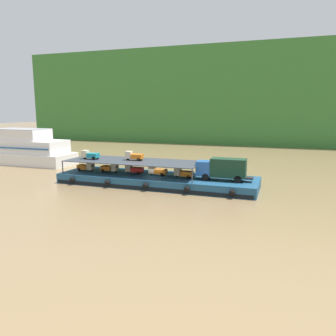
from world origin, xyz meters
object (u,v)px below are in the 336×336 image
object	(u,v)px
cargo_barge	(157,180)
mini_truck_lower_stern	(86,167)
mini_truck_lower_bow	(183,173)
passenger_ferry_upstream	(25,149)
mini_truck_upper_mid	(134,156)
mini_truck_upper_stern	(90,155)
covered_lorry	(223,168)
mini_truck_lower_fore	(157,171)
mini_truck_lower_aft	(110,168)
mini_truck_lower_mid	(134,169)

from	to	relation	value
cargo_barge	mini_truck_lower_stern	distance (m)	12.01
mini_truck_lower_bow	passenger_ferry_upstream	xyz separation A→B (m)	(-37.43, 9.95, 0.86)
mini_truck_upper_mid	passenger_ferry_upstream	xyz separation A→B (m)	(-29.22, 9.12, -1.14)
mini_truck_lower_bow	mini_truck_upper_stern	bearing A→B (deg)	-178.57
mini_truck_upper_mid	mini_truck_upper_stern	bearing A→B (deg)	-170.25
mini_truck_lower_bow	mini_truck_upper_mid	world-z (taller)	mini_truck_upper_mid
covered_lorry	mini_truck_lower_fore	xyz separation A→B (m)	(-9.80, 0.27, -1.00)
mini_truck_lower_fore	mini_truck_lower_bow	xyz separation A→B (m)	(4.11, -0.27, 0.00)
mini_truck_lower_fore	passenger_ferry_upstream	bearing A→B (deg)	163.81
covered_lorry	mini_truck_lower_bow	size ratio (longest dim) A/B	2.84
covered_lorry	mini_truck_lower_aft	size ratio (longest dim) A/B	2.87
mini_truck_lower_bow	mini_truck_upper_mid	size ratio (longest dim) A/B	1.00
mini_truck_lower_stern	covered_lorry	bearing A→B (deg)	0.34
mini_truck_lower_mid	passenger_ferry_upstream	xyz separation A→B (m)	(-29.36, 9.46, 0.86)
mini_truck_upper_stern	passenger_ferry_upstream	bearing A→B (deg)	155.04
mini_truck_lower_bow	mini_truck_upper_stern	size ratio (longest dim) A/B	1.01
mini_truck_lower_mid	passenger_ferry_upstream	world-z (taller)	passenger_ferry_upstream
mini_truck_upper_mid	passenger_ferry_upstream	bearing A→B (deg)	162.67
mini_truck_lower_aft	mini_truck_lower_mid	size ratio (longest dim) A/B	1.00
cargo_barge	mini_truck_lower_stern	world-z (taller)	mini_truck_lower_stern
mini_truck_upper_stern	mini_truck_lower_mid	bearing A→B (deg)	6.89
passenger_ferry_upstream	mini_truck_lower_stern	bearing A→B (deg)	-25.41
covered_lorry	mini_truck_lower_aft	world-z (taller)	covered_lorry
mini_truck_lower_fore	mini_truck_upper_stern	size ratio (longest dim) A/B	1.01
mini_truck_lower_mid	mini_truck_lower_bow	size ratio (longest dim) A/B	0.99
covered_lorry	mini_truck_lower_aft	bearing A→B (deg)	179.00
mini_truck_lower_stern	passenger_ferry_upstream	xyz separation A→B (m)	(-21.22, 10.08, 0.86)
mini_truck_lower_aft	mini_truck_lower_stern	bearing A→B (deg)	-173.80
covered_lorry	mini_truck_upper_stern	xyz separation A→B (m)	(-20.94, -0.38, 1.00)
mini_truck_lower_bow	mini_truck_upper_mid	xyz separation A→B (m)	(-8.21, 0.83, 2.00)
mini_truck_lower_fore	covered_lorry	bearing A→B (deg)	-1.59
mini_truck_lower_mid	passenger_ferry_upstream	bearing A→B (deg)	162.14
covered_lorry	mini_truck_lower_bow	world-z (taller)	covered_lorry
mini_truck_lower_aft	mini_truck_lower_bow	bearing A→B (deg)	-1.46
mini_truck_lower_mid	mini_truck_lower_stern	bearing A→B (deg)	-175.63
mini_truck_lower_fore	mini_truck_lower_bow	distance (m)	4.12
cargo_barge	mini_truck_lower_fore	distance (m)	1.46
mini_truck_upper_stern	mini_truck_upper_mid	bearing A→B (deg)	9.75
mini_truck_upper_stern	mini_truck_lower_stern	bearing A→B (deg)	165.62
mini_truck_lower_stern	mini_truck_lower_fore	distance (m)	12.11
cargo_barge	mini_truck_lower_bow	world-z (taller)	mini_truck_lower_bow
cargo_barge	mini_truck_lower_mid	world-z (taller)	mini_truck_lower_mid
mini_truck_lower_mid	mini_truck_upper_mid	xyz separation A→B (m)	(-0.14, 0.34, 2.00)
mini_truck_lower_stern	mini_truck_upper_stern	size ratio (longest dim) A/B	1.01
mini_truck_upper_mid	passenger_ferry_upstream	size ratio (longest dim) A/B	0.14
mini_truck_lower_aft	mini_truck_lower_fore	size ratio (longest dim) A/B	1.00
mini_truck_lower_mid	mini_truck_lower_bow	world-z (taller)	same
mini_truck_lower_mid	mini_truck_lower_fore	world-z (taller)	same
cargo_barge	mini_truck_lower_aft	xyz separation A→B (m)	(-7.83, -0.04, 1.44)
mini_truck_lower_aft	mini_truck_upper_stern	size ratio (longest dim) A/B	1.00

